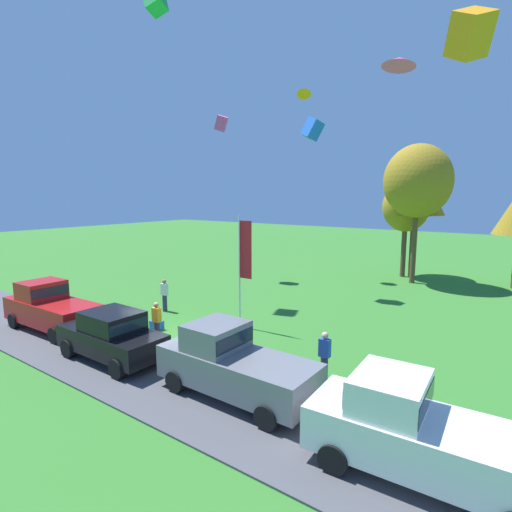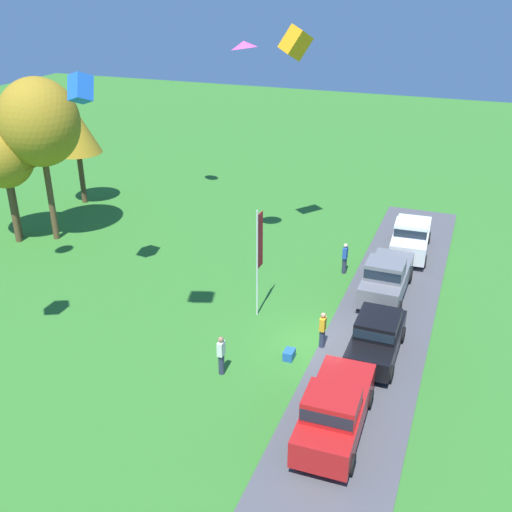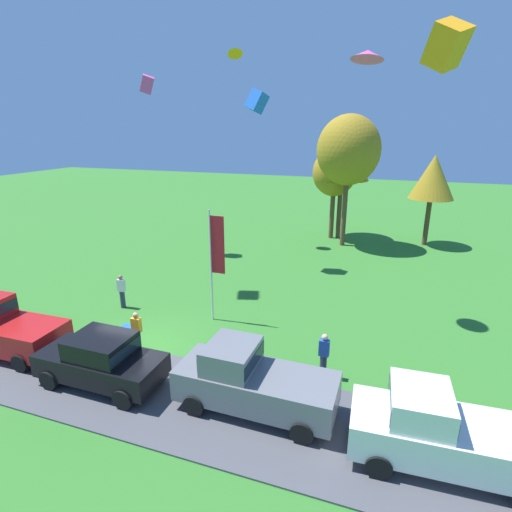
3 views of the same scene
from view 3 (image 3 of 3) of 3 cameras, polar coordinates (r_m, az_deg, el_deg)
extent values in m
plane|color=#337528|center=(17.15, -15.78, -12.75)|extent=(120.00, 120.00, 0.00)
cube|color=#4C4C51|center=(15.68, -20.57, -16.32)|extent=(36.00, 4.40, 0.06)
cube|color=red|center=(18.75, -32.33, -9.17)|extent=(5.04, 2.02, 1.00)
cylinder|color=black|center=(17.26, -30.58, -13.02)|extent=(0.69, 0.26, 0.68)
cylinder|color=black|center=(18.30, -26.41, -10.58)|extent=(0.69, 0.26, 0.68)
cube|color=black|center=(15.14, -21.23, -14.27)|extent=(4.41, 1.81, 0.80)
cube|color=black|center=(14.71, -21.26, -11.88)|extent=(2.01, 1.65, 0.70)
cube|color=#19232D|center=(14.71, -21.26, -11.88)|extent=(2.05, 1.61, 0.38)
cylinder|color=black|center=(15.79, -27.42, -15.45)|extent=(0.68, 0.24, 0.68)
cylinder|color=black|center=(16.77, -23.17, -12.77)|extent=(0.68, 0.24, 0.68)
cylinder|color=black|center=(13.98, -18.44, -18.84)|extent=(0.68, 0.24, 0.68)
cylinder|color=black|center=(15.09, -14.39, -15.44)|extent=(0.68, 0.24, 0.68)
cube|color=slate|center=(13.04, 0.01, -18.07)|extent=(5.02, 1.95, 1.00)
cube|color=slate|center=(12.78, -3.47, -14.05)|extent=(1.52, 1.77, 0.80)
cube|color=#19232D|center=(12.78, -3.47, -14.05)|extent=(1.55, 1.74, 0.44)
cylinder|color=black|center=(13.26, -8.81, -20.30)|extent=(0.68, 0.25, 0.68)
cylinder|color=black|center=(14.55, -5.30, -16.28)|extent=(0.68, 0.25, 0.68)
cylinder|color=black|center=(12.31, 6.59, -23.76)|extent=(0.68, 0.25, 0.68)
cylinder|color=black|center=(13.68, 8.47, -18.91)|extent=(0.68, 0.25, 0.68)
cube|color=white|center=(12.38, 25.88, -22.43)|extent=(5.09, 2.14, 1.00)
cube|color=white|center=(11.71, 22.45, -18.93)|extent=(1.58, 1.83, 0.80)
cube|color=#19232D|center=(11.71, 22.45, -18.93)|extent=(1.61, 1.80, 0.44)
cylinder|color=black|center=(11.82, 17.12, -26.73)|extent=(0.69, 0.27, 0.68)
cylinder|color=black|center=(13.18, 17.16, -21.28)|extent=(0.69, 0.27, 0.68)
cylinder|color=black|center=(13.79, 32.48, -21.63)|extent=(0.69, 0.27, 0.68)
cylinder|color=#2D334C|center=(20.94, -18.51, -5.86)|extent=(0.24, 0.24, 0.88)
cube|color=white|center=(20.66, -18.71, -3.98)|extent=(0.36, 0.22, 0.60)
sphere|color=#9E7051|center=(20.51, -18.83, -2.89)|extent=(0.22, 0.22, 0.22)
cylinder|color=#2D334C|center=(14.96, 9.56, -15.23)|extent=(0.24, 0.24, 0.88)
cube|color=#2851AD|center=(14.57, 9.72, -12.79)|extent=(0.36, 0.22, 0.60)
sphere|color=beige|center=(14.36, 9.80, -11.35)|extent=(0.22, 0.22, 0.22)
cylinder|color=#2D334C|center=(16.86, -16.50, -11.66)|extent=(0.24, 0.24, 0.88)
cube|color=orange|center=(16.52, -16.72, -9.42)|extent=(0.36, 0.22, 0.60)
sphere|color=#9E7051|center=(16.34, -16.86, -8.11)|extent=(0.22, 0.22, 0.22)
cylinder|color=brown|center=(32.52, 10.79, 5.76)|extent=(0.36, 0.36, 3.72)
ellipsoid|color=olive|center=(31.99, 11.15, 11.66)|extent=(3.35, 3.35, 3.68)
cylinder|color=brown|center=(32.70, 11.81, 6.57)|extent=(0.36, 0.36, 4.62)
cone|color=olive|center=(32.15, 12.32, 14.26)|extent=(4.16, 4.16, 4.16)
cylinder|color=brown|center=(30.47, 12.48, 6.05)|extent=(0.36, 0.36, 4.98)
ellipsoid|color=olive|center=(29.90, 13.08, 14.52)|extent=(4.48, 4.48, 4.93)
cylinder|color=brown|center=(32.65, 23.23, 4.48)|extent=(0.36, 0.36, 3.52)
cone|color=olive|center=(32.12, 23.97, 10.29)|extent=(3.17, 3.17, 3.17)
cylinder|color=silver|center=(17.97, -6.43, -1.53)|extent=(0.08, 0.08, 5.21)
cube|color=red|center=(17.51, -5.52, 1.56)|extent=(0.64, 0.04, 2.60)
cube|color=blue|center=(18.39, -17.78, -10.03)|extent=(0.56, 0.40, 0.40)
cone|color=orange|center=(30.40, -3.03, 27.19)|extent=(1.46, 1.49, 0.93)
cube|color=orange|center=(16.62, 25.61, 25.53)|extent=(1.63, 1.80, 1.87)
cone|color=#EA4C9E|center=(18.41, 15.65, 25.94)|extent=(1.70, 1.73, 0.58)
cube|color=#EA4C9E|center=(28.83, -15.33, 22.58)|extent=(1.31, 1.03, 1.32)
cube|color=blue|center=(24.56, 0.13, 21.24)|extent=(1.38, 1.20, 1.50)
camera|label=1|loc=(4.45, 79.79, -32.72)|focal=28.00mm
camera|label=2|loc=(31.32, -62.49, 19.78)|focal=42.00mm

